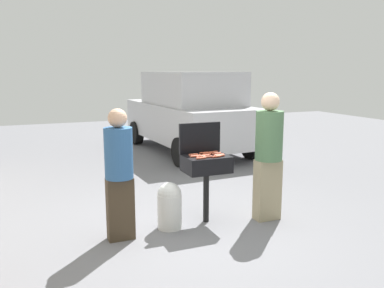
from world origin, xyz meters
name	(u,v)px	position (x,y,z in m)	size (l,w,h in m)	color
ground_plane	(198,226)	(0.00, 0.00, 0.00)	(24.00, 24.00, 0.00)	slate
bbq_grill	(206,166)	(0.18, 0.12, 0.78)	(0.60, 0.44, 0.92)	black
grill_lid_open	(200,138)	(0.18, 0.34, 1.13)	(0.60, 0.05, 0.42)	black
hot_dog_0	(207,157)	(0.14, 0.00, 0.94)	(0.03, 0.03, 0.13)	#C6593D
hot_dog_1	(206,155)	(0.18, 0.12, 0.94)	(0.03, 0.03, 0.13)	#C6593D
hot_dog_2	(204,156)	(0.13, 0.08, 0.94)	(0.03, 0.03, 0.13)	#B74C33
hot_dog_3	(219,155)	(0.34, 0.07, 0.94)	(0.03, 0.03, 0.13)	#C6593D
hot_dog_4	(196,155)	(0.04, 0.14, 0.94)	(0.03, 0.03, 0.13)	#C6593D
hot_dog_5	(193,154)	(0.02, 0.21, 0.94)	(0.03, 0.03, 0.13)	#C6593D
hot_dog_6	(220,156)	(0.32, 0.00, 0.94)	(0.03, 0.03, 0.13)	#C6593D
hot_dog_7	(204,153)	(0.20, 0.25, 0.94)	(0.03, 0.03, 0.13)	#AD4228
hot_dog_8	(218,155)	(0.30, 0.03, 0.94)	(0.03, 0.03, 0.13)	#B74C33
hot_dog_9	(217,157)	(0.25, -0.03, 0.94)	(0.03, 0.03, 0.13)	#AD4228
hot_dog_10	(217,153)	(0.35, 0.16, 0.94)	(0.03, 0.03, 0.13)	#C6593D
hot_dog_11	(201,158)	(0.03, -0.04, 0.94)	(0.03, 0.03, 0.13)	#C6593D
hot_dog_12	(195,156)	(0.00, 0.09, 0.94)	(0.03, 0.03, 0.13)	#C6593D
hot_dog_13	(207,153)	(0.23, 0.20, 0.94)	(0.03, 0.03, 0.13)	#AD4228
hot_dog_14	(201,157)	(0.06, 0.04, 0.94)	(0.03, 0.03, 0.13)	#B74C33
hot_dog_15	(213,152)	(0.34, 0.25, 0.94)	(0.03, 0.03, 0.13)	#B74C33
propane_tank	(170,205)	(-0.36, 0.09, 0.32)	(0.32, 0.32, 0.62)	silver
person_left	(119,170)	(-1.03, -0.01, 0.87)	(0.34, 0.34, 1.61)	#3F3323
person_right	(269,152)	(1.00, -0.12, 0.96)	(0.37, 0.37, 1.76)	gray
parked_minivan	(190,112)	(1.85, 4.79, 1.03)	(2.24, 4.50, 2.02)	#B7B7BC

